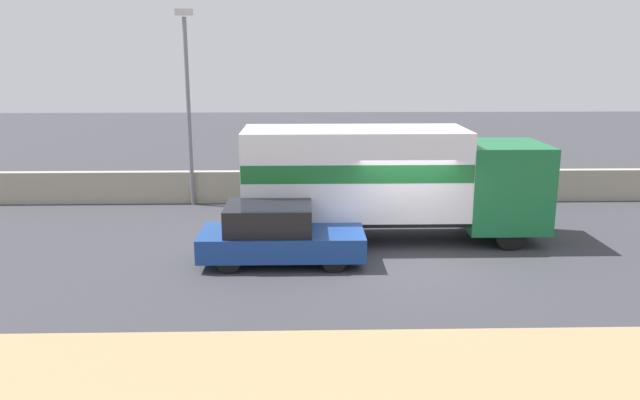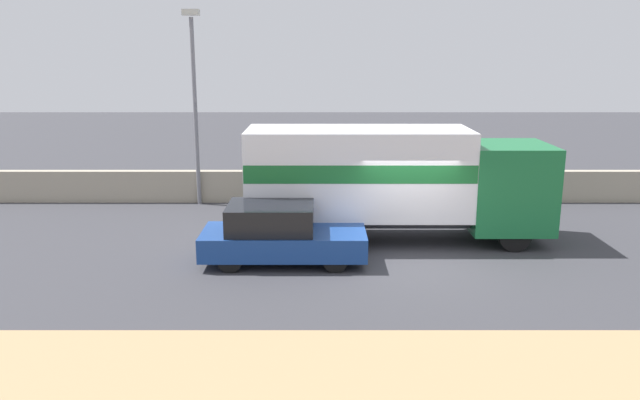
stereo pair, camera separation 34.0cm
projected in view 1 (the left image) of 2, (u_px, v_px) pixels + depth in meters
ground_plane at (410, 261)px, 16.04m from camera, size 80.00×80.00×0.00m
stone_wall_backdrop at (380, 186)px, 22.26m from camera, size 60.00×0.35×1.12m
street_lamp at (188, 94)px, 21.03m from camera, size 0.56×0.28×6.60m
box_truck at (388, 177)px, 17.43m from camera, size 8.37×2.38×3.18m
car_hatchback at (278, 234)px, 15.77m from camera, size 4.14×1.77×1.51m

